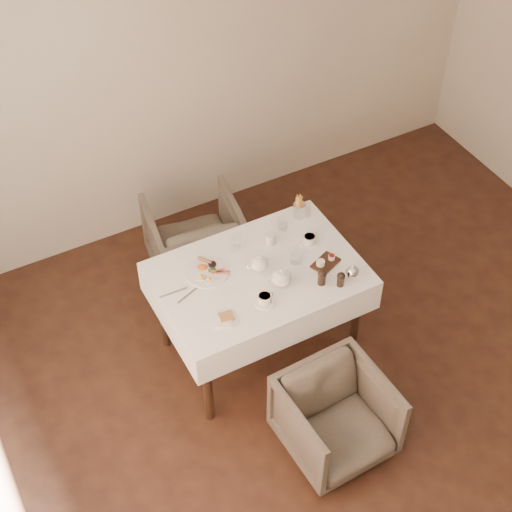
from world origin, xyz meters
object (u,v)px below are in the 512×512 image
Objects in this scene: breakfast_plate at (207,271)px; armchair_far at (195,240)px; table at (259,285)px; armchair_near at (336,418)px; teapot_centre at (259,262)px.

armchair_far is at bearing 63.18° from breakfast_plate.
breakfast_plate is at bearing 150.91° from table.
armchair_near is 2.25× the size of breakfast_plate.
armchair_far is at bearing 97.39° from teapot_centre.
armchair_far is (-0.10, 1.77, 0.02)m from armchair_near.
armchair_far is 0.90m from breakfast_plate.
table is at bearing 101.87° from armchair_far.
armchair_near is 0.93× the size of armchair_far.
breakfast_plate reaches higher than armchair_far.
armchair_far is at bearing 93.03° from table.
teapot_centre reaches higher than table.
armchair_far is 2.42× the size of breakfast_plate.
teapot_centre is (0.06, -0.87, 0.51)m from armchair_far.
teapot_centre reaches higher than armchair_near.
breakfast_plate is at bearing 159.27° from teapot_centre.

